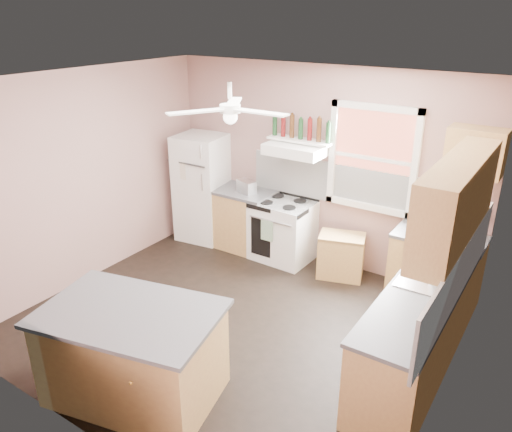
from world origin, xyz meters
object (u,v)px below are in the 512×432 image
Objects in this scene: refrigerator at (202,188)px; toaster at (247,187)px; stove at (283,231)px; cart at (341,256)px; island at (134,355)px.

toaster is at bearing -7.66° from refrigerator.
stove reaches higher than cart.
cart is (1.50, 0.02, -0.70)m from toaster.
island reaches higher than cart.
refrigerator is at bearing -176.66° from stove.
island is at bearing -83.28° from stove.
island is (1.68, -3.07, -0.38)m from refrigerator.
stove is at bearing 21.80° from toaster.
cart is 0.40× the size of island.
refrigerator reaches higher than cart.
refrigerator reaches higher than stove.
toaster is at bearing 92.75° from island.
refrigerator is 2.38m from cart.
stove is 0.93m from cart.
stove is (0.59, 0.04, -0.56)m from toaster.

